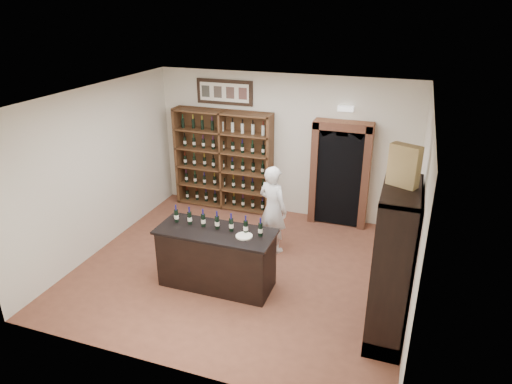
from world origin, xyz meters
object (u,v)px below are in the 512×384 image
counter_bottle_0 (176,216)px  shopkeeper (273,209)px  wine_shelf (224,160)px  wine_crate (404,166)px  side_cabinet (392,288)px  tasting_counter (217,258)px

counter_bottle_0 → shopkeeper: size_ratio=0.18×
wine_shelf → wine_crate: (3.77, -3.16, 1.36)m
wine_shelf → counter_bottle_0: wine_shelf is taller
wine_shelf → wine_crate: wine_crate is taller
wine_shelf → shopkeeper: size_ratio=1.33×
wine_shelf → counter_bottle_0: (0.38, -2.86, 0.01)m
shopkeeper → counter_bottle_0: bearing=70.1°
wine_shelf → wine_crate: bearing=-39.9°
wine_shelf → counter_bottle_0: bearing=-82.4°
wine_shelf → side_cabinet: (3.82, -3.23, -0.35)m
side_cabinet → shopkeeper: size_ratio=1.33×
side_cabinet → wine_crate: size_ratio=4.17×
counter_bottle_0 → shopkeeper: shopkeeper is taller
side_cabinet → tasting_counter: bearing=173.7°
side_cabinet → shopkeeper: 2.81m
tasting_counter → shopkeeper: bearing=70.4°
side_cabinet → counter_bottle_0: bearing=173.8°
wine_shelf → tasting_counter: (1.10, -2.93, -0.61)m
tasting_counter → wine_crate: wine_crate is taller
wine_shelf → side_cabinet: same height
wine_crate → counter_bottle_0: bearing=-160.6°
shopkeeper → wine_crate: bearing=165.4°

